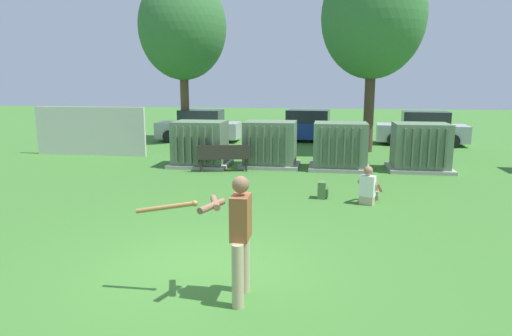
% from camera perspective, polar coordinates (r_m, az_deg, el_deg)
% --- Properties ---
extents(ground_plane, '(96.00, 96.00, 0.00)m').
position_cam_1_polar(ground_plane, '(7.43, -7.00, -12.58)').
color(ground_plane, '#3D752D').
extents(fence_panel, '(4.80, 0.12, 2.00)m').
position_cam_1_polar(fence_panel, '(19.70, -20.51, 4.45)').
color(fence_panel, beige).
rests_on(fence_panel, ground).
extents(transformer_west, '(2.10, 1.70, 1.62)m').
position_cam_1_polar(transformer_west, '(16.12, -7.17, 3.03)').
color(transformer_west, '#9E9B93').
rests_on(transformer_west, ground).
extents(transformer_mid_west, '(2.10, 1.70, 1.62)m').
position_cam_1_polar(transformer_mid_west, '(15.95, 1.83, 3.03)').
color(transformer_mid_west, '#9E9B93').
rests_on(transformer_mid_west, ground).
extents(transformer_mid_east, '(2.10, 1.70, 1.62)m').
position_cam_1_polar(transformer_mid_east, '(15.71, 10.72, 2.73)').
color(transformer_mid_east, '#9E9B93').
rests_on(transformer_mid_east, ground).
extents(transformer_east, '(2.10, 1.70, 1.62)m').
position_cam_1_polar(transformer_east, '(16.16, 20.32, 2.47)').
color(transformer_east, '#9E9B93').
rests_on(transformer_east, ground).
extents(park_bench, '(1.84, 0.80, 0.92)m').
position_cam_1_polar(park_bench, '(15.06, -4.17, 1.57)').
color(park_bench, '#2D2823').
rests_on(park_bench, ground).
extents(batter, '(1.60, 0.72, 1.74)m').
position_cam_1_polar(batter, '(6.05, -2.49, -8.12)').
color(batter, tan).
rests_on(batter, ground).
extents(seated_spectator, '(0.66, 0.79, 0.96)m').
position_cam_1_polar(seated_spectator, '(11.37, 14.25, -2.57)').
color(seated_spectator, tan).
rests_on(seated_spectator, ground).
extents(backpack, '(0.28, 0.33, 0.44)m').
position_cam_1_polar(backpack, '(11.67, 8.52, -2.83)').
color(backpack, '#4C723F').
rests_on(backpack, ground).
extents(tree_left, '(4.30, 4.30, 8.22)m').
position_cam_1_polar(tree_left, '(23.15, -9.39, 17.33)').
color(tree_left, brown).
rests_on(tree_left, ground).
extents(tree_center_left, '(4.32, 4.32, 8.25)m').
position_cam_1_polar(tree_center_left, '(20.14, 14.81, 18.20)').
color(tree_center_left, '#4C3828').
rests_on(tree_center_left, ground).
extents(parked_car_leftmost, '(4.23, 1.98, 1.62)m').
position_cam_1_polar(parked_car_leftmost, '(23.18, -7.27, 5.28)').
color(parked_car_leftmost, '#B2B2B7').
rests_on(parked_car_leftmost, ground).
extents(parked_car_left_of_center, '(4.32, 2.17, 1.62)m').
position_cam_1_polar(parked_car_left_of_center, '(23.13, 6.41, 5.29)').
color(parked_car_left_of_center, navy).
rests_on(parked_car_left_of_center, ground).
extents(parked_car_right_of_center, '(4.32, 2.16, 1.62)m').
position_cam_1_polar(parked_car_right_of_center, '(23.12, 20.53, 4.67)').
color(parked_car_right_of_center, '#B2B2B7').
rests_on(parked_car_right_of_center, ground).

